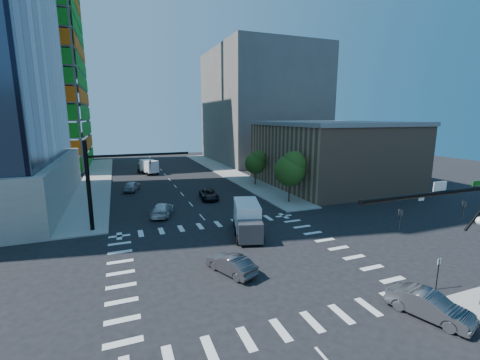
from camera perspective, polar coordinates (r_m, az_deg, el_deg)
name	(u,v)px	position (r m, az deg, el deg)	size (l,w,h in m)	color
ground	(239,259)	(26.75, -0.18, -13.95)	(160.00, 160.00, 0.00)	black
road_markings	(239,259)	(26.75, -0.18, -13.94)	(20.00, 20.00, 0.01)	silver
sidewalk_ne	(227,172)	(67.05, -2.34, 1.47)	(5.00, 60.00, 0.15)	#97958F
sidewalk_nw	(97,180)	(63.77, -24.13, -0.01)	(5.00, 60.00, 0.15)	#97958F
construction_building	(16,54)	(87.65, -35.02, 17.94)	(25.16, 34.50, 70.60)	slate
commercial_building	(331,153)	(56.20, 15.94, 4.57)	(20.50, 22.50, 10.60)	#9A7359
bg_building_ne	(261,106)	(85.45, 3.74, 12.92)	(24.00, 30.00, 28.00)	#5E5855
signal_mast_nw	(104,177)	(34.67, -22.98, 0.54)	(10.20, 0.40, 9.00)	black
tree_south	(291,168)	(42.78, 9.06, 2.06)	(4.16, 4.16, 6.82)	#382316
tree_north	(256,162)	(53.61, 2.91, 3.25)	(3.54, 3.52, 5.78)	#382316
no_parking_sign	(438,270)	(25.65, 31.77, -13.48)	(0.30, 0.06, 2.20)	black
car_nb_right	(429,305)	(22.51, 30.53, -18.61)	(1.57, 4.52, 1.49)	#525357
car_nb_far	(209,194)	(45.17, -5.57, -2.57)	(2.24, 4.85, 1.35)	black
car_sb_near	(162,209)	(38.68, -13.63, -5.09)	(2.06, 5.06, 1.47)	silver
car_sb_mid	(132,186)	(52.69, -18.63, -1.03)	(1.80, 4.47, 1.52)	#ACADB4
car_sb_cross	(231,264)	(24.41, -1.60, -14.71)	(1.48, 4.26, 1.40)	#444348
box_truck_near	(248,222)	(31.24, 1.38, -7.49)	(4.07, 6.34, 3.08)	black
box_truck_far	(147,168)	(67.64, -16.14, 2.14)	(3.93, 5.87, 2.84)	black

